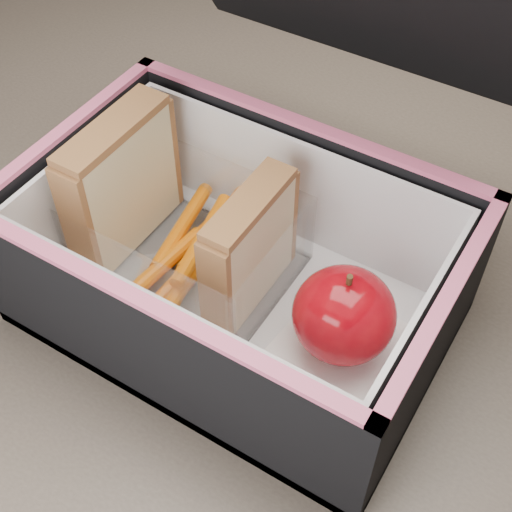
# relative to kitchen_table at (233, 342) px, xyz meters

# --- Properties ---
(kitchen_table) EXTENTS (1.20, 0.80, 0.75)m
(kitchen_table) POSITION_rel_kitchen_table_xyz_m (0.00, 0.00, 0.00)
(kitchen_table) COLOR #66574B
(kitchen_table) RESTS_ON ground
(lunch_bag) EXTENTS (0.31, 0.32, 0.29)m
(lunch_bag) POSITION_rel_kitchen_table_xyz_m (0.02, -0.02, 0.16)
(lunch_bag) COLOR black
(lunch_bag) RESTS_ON kitchen_table
(plastic_tub) EXTENTS (0.17, 0.12, 0.07)m
(plastic_tub) POSITION_rel_kitchen_table_xyz_m (-0.03, -0.01, 0.14)
(plastic_tub) COLOR white
(plastic_tub) RESTS_ON lunch_bag
(sandwich_left) EXTENTS (0.03, 0.10, 0.12)m
(sandwich_left) POSITION_rel_kitchen_table_xyz_m (-0.09, -0.01, 0.16)
(sandwich_left) COLOR #D1C08B
(sandwich_left) RESTS_ON plastic_tub
(sandwich_right) EXTENTS (0.03, 0.09, 0.10)m
(sandwich_right) POSITION_rel_kitchen_table_xyz_m (0.03, -0.01, 0.16)
(sandwich_right) COLOR #D1C08B
(sandwich_right) RESTS_ON plastic_tub
(carrot_sticks) EXTENTS (0.06, 0.15, 0.03)m
(carrot_sticks) POSITION_rel_kitchen_table_xyz_m (-0.03, -0.01, 0.12)
(carrot_sticks) COLOR #D45D11
(carrot_sticks) RESTS_ON plastic_tub
(paper_napkin) EXTENTS (0.09, 0.09, 0.01)m
(paper_napkin) POSITION_rel_kitchen_table_xyz_m (0.11, -0.02, 0.11)
(paper_napkin) COLOR white
(paper_napkin) RESTS_ON lunch_bag
(red_apple) EXTENTS (0.10, 0.10, 0.08)m
(red_apple) POSITION_rel_kitchen_table_xyz_m (0.11, -0.02, 0.15)
(red_apple) COLOR #82000B
(red_apple) RESTS_ON paper_napkin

